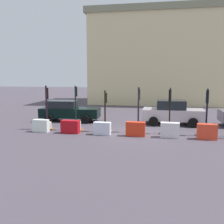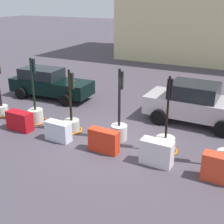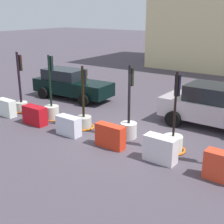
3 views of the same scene
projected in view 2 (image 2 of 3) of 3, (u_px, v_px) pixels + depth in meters
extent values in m
plane|color=#49414B|center=(115.00, 141.00, 11.67)|extent=(120.00, 120.00, 0.00)
cylinder|color=beige|center=(2.00, 111.00, 14.07)|extent=(0.57, 0.57, 0.47)
sphere|color=green|center=(0.00, 71.00, 13.52)|extent=(0.09, 0.09, 0.09)
torus|color=orange|center=(2.00, 115.00, 14.14)|extent=(0.80, 0.80, 0.06)
cylinder|color=beige|center=(36.00, 116.00, 13.31)|extent=(0.66, 0.66, 0.59)
cylinder|color=black|center=(33.00, 85.00, 12.78)|extent=(0.09, 0.09, 2.31)
cube|color=black|center=(33.00, 66.00, 12.59)|extent=(0.17, 0.17, 0.64)
sphere|color=red|center=(34.00, 61.00, 12.57)|extent=(0.09, 0.09, 0.09)
sphere|color=orange|center=(35.00, 66.00, 12.65)|extent=(0.09, 0.09, 0.09)
sphere|color=green|center=(35.00, 71.00, 12.73)|extent=(0.09, 0.09, 0.09)
torus|color=orange|center=(36.00, 121.00, 13.41)|extent=(0.92, 0.92, 0.05)
cylinder|color=#AFADA1|center=(72.00, 126.00, 12.42)|extent=(0.65, 0.65, 0.49)
cylinder|color=black|center=(70.00, 96.00, 11.94)|extent=(0.10, 0.10, 2.13)
cube|color=black|center=(72.00, 81.00, 11.82)|extent=(0.19, 0.18, 0.64)
sphere|color=red|center=(73.00, 75.00, 11.81)|extent=(0.10, 0.10, 0.10)
sphere|color=orange|center=(73.00, 80.00, 11.88)|extent=(0.10, 0.10, 0.10)
sphere|color=green|center=(74.00, 86.00, 11.96)|extent=(0.10, 0.10, 0.10)
torus|color=orange|center=(72.00, 130.00, 12.50)|extent=(0.87, 0.87, 0.07)
cylinder|color=beige|center=(119.00, 132.00, 11.69)|extent=(0.64, 0.64, 0.59)
cylinder|color=black|center=(119.00, 98.00, 11.17)|extent=(0.10, 0.10, 2.24)
cube|color=black|center=(121.00, 80.00, 11.02)|extent=(0.16, 0.15, 0.68)
sphere|color=red|center=(123.00, 74.00, 11.00)|extent=(0.09, 0.09, 0.09)
sphere|color=orange|center=(122.00, 80.00, 11.08)|extent=(0.09, 0.09, 0.09)
sphere|color=green|center=(122.00, 86.00, 11.16)|extent=(0.09, 0.09, 0.09)
cylinder|color=silver|center=(165.00, 144.00, 10.77)|extent=(0.68, 0.68, 0.56)
cylinder|color=black|center=(168.00, 108.00, 10.25)|extent=(0.08, 0.08, 2.26)
cube|color=black|center=(170.00, 89.00, 10.11)|extent=(0.17, 0.15, 0.72)
sphere|color=red|center=(171.00, 82.00, 10.10)|extent=(0.10, 0.10, 0.10)
sphere|color=orange|center=(170.00, 88.00, 10.18)|extent=(0.10, 0.10, 0.10)
sphere|color=green|center=(170.00, 95.00, 10.27)|extent=(0.10, 0.10, 0.10)
torus|color=orange|center=(165.00, 150.00, 10.85)|extent=(0.93, 0.93, 0.08)
cube|color=#B71019|center=(20.00, 121.00, 12.49)|extent=(1.13, 0.51, 0.80)
cube|color=silver|center=(58.00, 131.00, 11.57)|extent=(1.04, 0.46, 0.77)
cube|color=red|center=(104.00, 141.00, 10.71)|extent=(1.14, 0.42, 0.85)
cube|color=silver|center=(157.00, 153.00, 9.88)|extent=(1.09, 0.50, 0.87)
cube|color=red|center=(220.00, 168.00, 8.99)|extent=(1.08, 0.48, 0.87)
cube|color=black|center=(51.00, 86.00, 16.38)|extent=(4.66, 1.84, 0.73)
cube|color=black|center=(41.00, 73.00, 16.37)|extent=(2.29, 1.53, 0.58)
cylinder|color=black|center=(82.00, 91.00, 16.71)|extent=(0.64, 0.31, 0.62)
cylinder|color=black|center=(65.00, 100.00, 15.25)|extent=(0.64, 0.31, 0.62)
cylinder|color=black|center=(40.00, 85.00, 17.78)|extent=(0.64, 0.31, 0.62)
cylinder|color=black|center=(21.00, 93.00, 16.32)|extent=(0.64, 0.31, 0.62)
cube|color=#B4A9B1|center=(195.00, 106.00, 13.14)|extent=(4.36, 1.95, 0.80)
cube|color=black|center=(194.00, 90.00, 12.93)|extent=(2.04, 1.69, 0.64)
cylinder|color=black|center=(158.00, 117.00, 13.05)|extent=(0.68, 0.29, 0.68)
cylinder|color=black|center=(172.00, 103.00, 14.70)|extent=(0.68, 0.29, 0.68)
cylinder|color=black|center=(222.00, 129.00, 11.88)|extent=(0.68, 0.29, 0.68)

